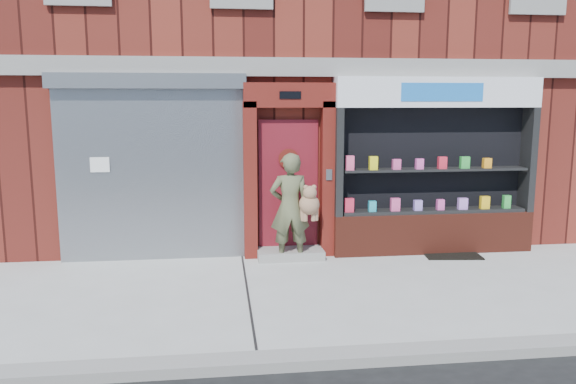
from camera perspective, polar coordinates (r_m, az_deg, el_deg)
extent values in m
plane|color=#9E9E99|center=(8.03, 7.19, -9.82)|extent=(80.00, 80.00, 0.00)
cube|color=gray|center=(6.10, 12.33, -15.78)|extent=(60.00, 0.30, 0.12)
cube|color=#4B1611|center=(13.54, 1.11, 15.18)|extent=(12.00, 8.00, 8.00)
cube|color=gray|center=(9.47, 4.68, 12.50)|extent=(12.00, 0.16, 0.30)
cube|color=gray|center=(9.42, -13.66, 1.62)|extent=(3.00, 0.10, 2.80)
cube|color=slate|center=(9.29, -14.07, 10.89)|extent=(3.10, 0.30, 0.24)
cube|color=white|center=(9.46, -18.58, 2.64)|extent=(0.30, 0.01, 0.24)
cube|color=#59140F|center=(9.31, -3.87, 1.15)|extent=(0.22, 0.28, 2.60)
cube|color=#59140F|center=(9.47, 4.01, 1.28)|extent=(0.22, 0.28, 2.60)
cube|color=#59140F|center=(9.27, 0.11, 9.81)|extent=(1.50, 0.28, 0.40)
cube|color=black|center=(9.12, 0.23, 9.82)|extent=(0.35, 0.01, 0.12)
cube|color=maroon|center=(9.49, 0.02, 0.71)|extent=(1.00, 0.06, 2.20)
cylinder|color=black|center=(9.39, 0.05, 3.39)|extent=(0.28, 0.02, 0.28)
cylinder|color=#59140F|center=(9.38, 0.06, 3.39)|extent=(0.34, 0.02, 0.34)
cube|color=gray|center=(9.46, 0.22, -6.28)|extent=(1.10, 0.55, 0.15)
cube|color=slate|center=(9.31, 4.20, 1.76)|extent=(0.10, 0.02, 0.18)
cube|color=maroon|center=(10.10, 14.39, -3.96)|extent=(3.50, 0.40, 0.70)
cube|color=black|center=(9.40, 5.06, 3.06)|extent=(0.12, 0.40, 1.80)
cube|color=black|center=(10.64, 23.19, 3.07)|extent=(0.12, 0.40, 1.80)
cube|color=black|center=(10.07, 14.30, 3.22)|extent=(3.30, 0.03, 1.80)
cube|color=black|center=(10.02, 14.48, -1.85)|extent=(3.20, 0.36, 0.06)
cube|color=black|center=(9.91, 14.65, 2.24)|extent=(3.20, 0.36, 0.04)
cube|color=white|center=(9.84, 14.97, 9.77)|extent=(3.50, 0.40, 0.50)
cube|color=#1861B5|center=(9.65, 15.43, 9.76)|extent=(1.40, 0.01, 0.30)
cube|color=#D42543|center=(9.48, 6.22, -1.34)|extent=(0.15, 0.09, 0.23)
cube|color=teal|center=(9.58, 8.55, -1.44)|extent=(0.12, 0.09, 0.18)
cube|color=#DB4986|center=(9.69, 10.83, -1.26)|extent=(0.15, 0.09, 0.22)
cube|color=#9677D6|center=(9.82, 13.05, -1.32)|extent=(0.14, 0.09, 0.18)
cube|color=#E24BA3|center=(9.97, 15.21, -1.24)|extent=(0.12, 0.09, 0.18)
cube|color=#BB7BDE|center=(10.12, 17.31, -1.14)|extent=(0.16, 0.09, 0.19)
cube|color=yellow|center=(10.29, 19.35, -1.01)|extent=(0.15, 0.09, 0.22)
cube|color=green|center=(10.47, 21.31, -0.93)|extent=(0.12, 0.09, 0.22)
cube|color=#F65284|center=(9.37, 6.30, 2.95)|extent=(0.13, 0.09, 0.24)
cube|color=yellow|center=(9.47, 8.66, 2.92)|extent=(0.14, 0.09, 0.22)
cube|color=#DD498B|center=(9.59, 10.96, 2.78)|extent=(0.13, 0.09, 0.17)
cube|color=#ED4FAD|center=(9.72, 13.21, 2.80)|extent=(0.13, 0.09, 0.18)
cube|color=red|center=(9.86, 15.39, 2.89)|extent=(0.14, 0.09, 0.20)
cube|color=green|center=(10.02, 17.51, 2.88)|extent=(0.15, 0.09, 0.20)
cube|color=orange|center=(10.20, 19.55, 2.79)|extent=(0.14, 0.09, 0.17)
imported|color=#54583A|center=(9.12, 0.18, -1.59)|extent=(0.66, 0.44, 1.79)
sphere|color=#8B6345|center=(9.08, 2.17, -1.27)|extent=(0.34, 0.34, 0.34)
sphere|color=#8B6345|center=(8.99, 2.24, -0.07)|extent=(0.22, 0.22, 0.22)
sphere|color=#8B6345|center=(8.96, 1.82, 0.48)|extent=(0.08, 0.08, 0.08)
sphere|color=#8B6345|center=(8.98, 2.66, 0.50)|extent=(0.08, 0.08, 0.08)
cylinder|color=#8B6345|center=(9.09, 1.47, -2.32)|extent=(0.08, 0.08, 0.20)
cylinder|color=#8B6345|center=(9.13, 2.86, -2.28)|extent=(0.08, 0.08, 0.20)
cylinder|color=#8B6345|center=(9.08, 1.77, -2.34)|extent=(0.08, 0.08, 0.20)
cylinder|color=#8B6345|center=(9.10, 2.60, -2.32)|extent=(0.08, 0.08, 0.20)
cube|color=black|center=(10.06, 16.24, -6.09)|extent=(1.00, 0.75, 0.02)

